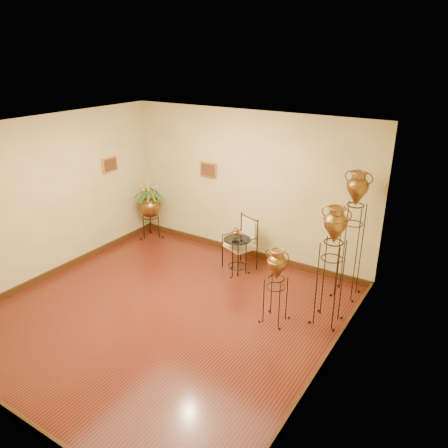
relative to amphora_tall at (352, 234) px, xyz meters
The scene contains 8 objects.
ground 3.16m from the amphora_tall, 136.29° to the right, with size 5.00×5.00×0.00m, color maroon.
room_shell 3.04m from the amphora_tall, 136.47° to the right, with size 5.02×5.02×2.81m.
amphora_tall is the anchor object (origin of this frame).
amphora_mid 0.92m from the amphora_tall, 90.00° to the right, with size 0.48×0.48×1.83m.
amphora_short 1.55m from the amphora_tall, 116.49° to the right, with size 0.42×0.42×1.19m.
planter_urn 4.31m from the amphora_tall, behind, with size 0.93×0.93×1.33m.
armchair 2.05m from the amphora_tall, behind, with size 0.69×0.67×0.97m.
side_table 2.05m from the amphora_tall, 169.89° to the right, with size 0.61×0.61×0.86m.
Camera 1 is at (3.82, -4.32, 3.79)m, focal length 35.00 mm.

